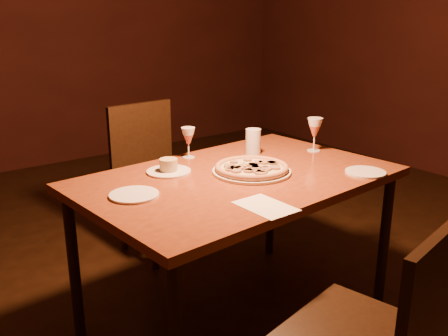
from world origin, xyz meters
TOP-DOWN VIEW (x-y plane):
  - floor at (0.00, 0.00)m, footprint 7.00×7.00m
  - back_wall at (0.00, 3.50)m, footprint 6.00×0.04m
  - dining_table at (-0.03, 0.20)m, footprint 1.50×1.03m
  - chair_near at (-0.20, -0.75)m, footprint 0.52×0.52m
  - chair_far at (0.06, 1.18)m, footprint 0.49×0.49m
  - pizza_plate at (0.04, 0.19)m, footprint 0.37×0.37m
  - ramekin_saucer at (-0.27, 0.43)m, footprint 0.21×0.21m
  - wine_glass_far at (-0.05, 0.58)m, footprint 0.07×0.07m
  - wine_glass_right at (0.56, 0.28)m, footprint 0.08×0.08m
  - water_tumbler at (0.26, 0.44)m, footprint 0.08×0.08m
  - side_plate_left at (-0.55, 0.24)m, footprint 0.20×0.20m
  - side_plate_near at (0.46, -0.14)m, footprint 0.19×0.19m
  - menu_card at (-0.19, -0.17)m, footprint 0.16×0.24m

SIDE VIEW (x-z plane):
  - floor at x=0.00m, z-range 0.00..0.00m
  - chair_near at x=-0.20m, z-range 0.06..0.97m
  - chair_far at x=0.06m, z-range 0.06..1.00m
  - dining_table at x=-0.03m, z-range 0.32..1.09m
  - menu_card at x=-0.19m, z-range 0.77..0.77m
  - side_plate_near at x=0.46m, z-range 0.77..0.78m
  - side_plate_left at x=-0.55m, z-range 0.77..0.78m
  - ramekin_saucer at x=-0.27m, z-range 0.76..0.83m
  - pizza_plate at x=0.04m, z-range 0.77..0.81m
  - water_tumbler at x=0.26m, z-range 0.77..0.91m
  - wine_glass_far at x=-0.05m, z-range 0.77..0.93m
  - wine_glass_right at x=0.56m, z-range 0.77..0.95m
  - back_wall at x=0.00m, z-range 0.00..3.00m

